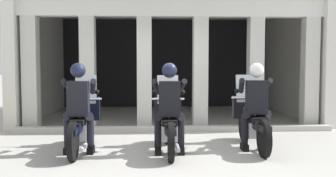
{
  "coord_description": "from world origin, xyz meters",
  "views": [
    {
      "loc": [
        -0.3,
        -7.19,
        1.59
      ],
      "look_at": [
        0.0,
        0.01,
        1.1
      ],
      "focal_mm": 41.28,
      "sensor_mm": 36.0,
      "label": 1
    }
  ],
  "objects_px": {
    "motorcycle_left": "(82,123)",
    "police_officer_left": "(79,100)",
    "motorcycle_center": "(169,123)",
    "motorcycle_right": "(252,120)",
    "police_officer_center": "(169,100)",
    "police_officer_right": "(256,99)"
  },
  "relations": [
    {
      "from": "police_officer_right",
      "to": "police_officer_left",
      "type": "bearing_deg",
      "value": -172.05
    },
    {
      "from": "motorcycle_right",
      "to": "police_officer_right",
      "type": "relative_size",
      "value": 1.29
    },
    {
      "from": "motorcycle_center",
      "to": "police_officer_center",
      "type": "relative_size",
      "value": 1.29
    },
    {
      "from": "motorcycle_left",
      "to": "police_officer_left",
      "type": "distance_m",
      "value": 0.52
    },
    {
      "from": "motorcycle_left",
      "to": "motorcycle_center",
      "type": "bearing_deg",
      "value": 2.58
    },
    {
      "from": "motorcycle_right",
      "to": "police_officer_right",
      "type": "height_order",
      "value": "police_officer_right"
    },
    {
      "from": "motorcycle_left",
      "to": "motorcycle_center",
      "type": "relative_size",
      "value": 1.0
    },
    {
      "from": "motorcycle_left",
      "to": "motorcycle_right",
      "type": "height_order",
      "value": "same"
    },
    {
      "from": "motorcycle_right",
      "to": "police_officer_left",
      "type": "bearing_deg",
      "value": -166.93
    },
    {
      "from": "motorcycle_left",
      "to": "police_officer_center",
      "type": "height_order",
      "value": "police_officer_center"
    },
    {
      "from": "police_officer_center",
      "to": "motorcycle_center",
      "type": "bearing_deg",
      "value": 98.41
    },
    {
      "from": "motorcycle_left",
      "to": "police_officer_right",
      "type": "relative_size",
      "value": 1.29
    },
    {
      "from": "motorcycle_center",
      "to": "police_officer_center",
      "type": "distance_m",
      "value": 0.52
    },
    {
      "from": "police_officer_center",
      "to": "police_officer_right",
      "type": "distance_m",
      "value": 1.59
    },
    {
      "from": "police_officer_center",
      "to": "motorcycle_left",
      "type": "bearing_deg",
      "value": 174.71
    },
    {
      "from": "police_officer_right",
      "to": "motorcycle_right",
      "type": "bearing_deg",
      "value": 95.41
    },
    {
      "from": "motorcycle_right",
      "to": "police_officer_right",
      "type": "xyz_separation_m",
      "value": [
        -0.0,
        -0.28,
        0.44
      ]
    },
    {
      "from": "police_officer_left",
      "to": "police_officer_right",
      "type": "height_order",
      "value": "same"
    },
    {
      "from": "police_officer_left",
      "to": "motorcycle_right",
      "type": "distance_m",
      "value": 3.2
    },
    {
      "from": "police_officer_right",
      "to": "police_officer_center",
      "type": "bearing_deg",
      "value": -165.93
    },
    {
      "from": "motorcycle_left",
      "to": "police_officer_left",
      "type": "bearing_deg",
      "value": -83.79
    },
    {
      "from": "motorcycle_left",
      "to": "police_officer_left",
      "type": "height_order",
      "value": "police_officer_left"
    }
  ]
}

